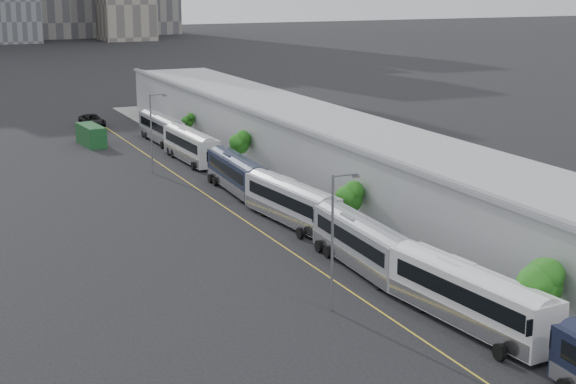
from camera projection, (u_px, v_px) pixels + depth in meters
sidewalk at (393, 232)px, 77.77m from camera, size 10.00×170.00×0.12m
lane_line at (284, 247)px, 73.61m from camera, size 0.12×160.00×0.02m
depot at (432, 189)px, 78.54m from camera, size 12.45×160.40×7.20m
bus_2 at (470, 302)px, 56.36m from camera, size 4.08×13.99×4.03m
bus_3 at (363, 248)px, 67.91m from camera, size 3.21×13.32×3.87m
bus_4 at (291, 206)px, 80.27m from camera, size 3.88×13.49×3.89m
bus_5 at (237, 176)px, 92.39m from camera, size 3.17×12.98×3.76m
bus_6 at (191, 149)px, 107.17m from camera, size 3.00×13.33×3.88m
bus_7 at (161, 131)px, 119.96m from camera, size 2.86×12.85×3.74m
tree_1 at (540, 280)px, 54.49m from camera, size 2.93×2.93×5.18m
tree_2 at (349, 195)px, 77.30m from camera, size 2.48×2.48×4.57m
tree_3 at (239, 141)px, 101.06m from camera, size 2.30×2.30×4.76m
tree_4 at (188, 121)px, 119.60m from camera, size 1.42×1.42×3.64m
street_lamp_near at (335, 234)px, 58.33m from camera, size 2.04×0.22×9.43m
street_lamp_far at (153, 128)px, 99.97m from camera, size 2.04×0.22×9.14m
shipping_container at (91, 135)px, 117.72m from camera, size 2.85×7.00×2.73m
suv at (92, 120)px, 132.91m from camera, size 3.20×6.55×1.79m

